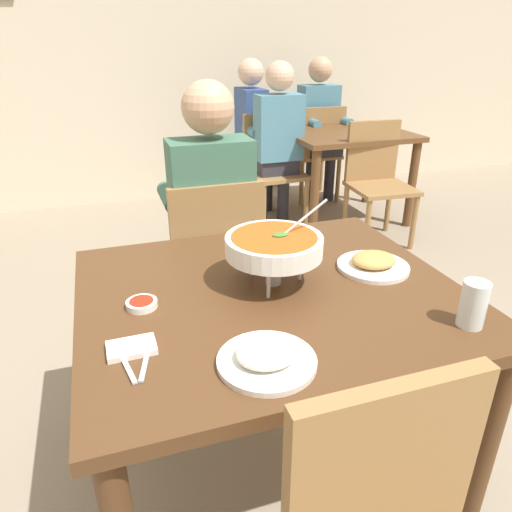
# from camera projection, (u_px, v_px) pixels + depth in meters

# --- Properties ---
(ground_plane) EXTENTS (16.00, 16.00, 0.00)m
(ground_plane) POSITION_uv_depth(u_px,v_px,m) (269.00, 465.00, 1.77)
(ground_plane) COLOR gray
(cafe_rear_partition) EXTENTS (10.00, 0.10, 3.00)m
(cafe_rear_partition) POSITION_uv_depth(u_px,v_px,m) (136.00, 33.00, 4.13)
(cafe_rear_partition) COLOR beige
(cafe_rear_partition) RESTS_ON ground_plane
(dining_table_main) EXTENTS (1.15, 0.99, 0.75)m
(dining_table_main) POSITION_uv_depth(u_px,v_px,m) (271.00, 320.00, 1.50)
(dining_table_main) COLOR #51331C
(dining_table_main) RESTS_ON ground_plane
(chair_diner_main) EXTENTS (0.44, 0.44, 0.90)m
(chair_diner_main) POSITION_uv_depth(u_px,v_px,m) (214.00, 259.00, 2.22)
(chair_diner_main) COLOR olive
(chair_diner_main) RESTS_ON ground_plane
(diner_main) EXTENTS (0.40, 0.45, 1.31)m
(diner_main) POSITION_uv_depth(u_px,v_px,m) (210.00, 209.00, 2.15)
(diner_main) COLOR #2D2D38
(diner_main) RESTS_ON ground_plane
(curry_bowl) EXTENTS (0.33, 0.30, 0.26)m
(curry_bowl) POSITION_uv_depth(u_px,v_px,m) (274.00, 246.00, 1.44)
(curry_bowl) COLOR silver
(curry_bowl) RESTS_ON dining_table_main
(rice_plate) EXTENTS (0.24, 0.24, 0.06)m
(rice_plate) POSITION_uv_depth(u_px,v_px,m) (267.00, 357.00, 1.11)
(rice_plate) COLOR white
(rice_plate) RESTS_ON dining_table_main
(appetizer_plate) EXTENTS (0.24, 0.24, 0.06)m
(appetizer_plate) POSITION_uv_depth(u_px,v_px,m) (373.00, 263.00, 1.58)
(appetizer_plate) COLOR white
(appetizer_plate) RESTS_ON dining_table_main
(sauce_dish) EXTENTS (0.09, 0.09, 0.02)m
(sauce_dish) POSITION_uv_depth(u_px,v_px,m) (142.00, 304.00, 1.35)
(sauce_dish) COLOR white
(sauce_dish) RESTS_ON dining_table_main
(napkin_folded) EXTENTS (0.12, 0.08, 0.02)m
(napkin_folded) POSITION_uv_depth(u_px,v_px,m) (132.00, 348.00, 1.17)
(napkin_folded) COLOR white
(napkin_folded) RESTS_ON dining_table_main
(fork_utensil) EXTENTS (0.04, 0.17, 0.01)m
(fork_utensil) POSITION_uv_depth(u_px,v_px,m) (125.00, 363.00, 1.12)
(fork_utensil) COLOR silver
(fork_utensil) RESTS_ON dining_table_main
(spoon_utensil) EXTENTS (0.05, 0.17, 0.01)m
(spoon_utensil) POSITION_uv_depth(u_px,v_px,m) (146.00, 359.00, 1.13)
(spoon_utensil) COLOR silver
(spoon_utensil) RESTS_ON dining_table_main
(drink_glass) EXTENTS (0.07, 0.07, 0.13)m
(drink_glass) POSITION_uv_depth(u_px,v_px,m) (473.00, 306.00, 1.25)
(drink_glass) COLOR silver
(drink_glass) RESTS_ON dining_table_main
(dining_table_far) EXTENTS (1.00, 0.80, 0.75)m
(dining_table_far) POSITION_uv_depth(u_px,v_px,m) (347.00, 149.00, 3.94)
(dining_table_far) COLOR brown
(dining_table_far) RESTS_ON ground_plane
(chair_bg_left) EXTENTS (0.45, 0.45, 0.90)m
(chair_bg_left) POSITION_uv_depth(u_px,v_px,m) (317.00, 149.00, 4.44)
(chair_bg_left) COLOR olive
(chair_bg_left) RESTS_ON ground_plane
(chair_bg_middle) EXTENTS (0.46, 0.46, 0.90)m
(chair_bg_middle) POSITION_uv_depth(u_px,v_px,m) (272.00, 163.00, 3.92)
(chair_bg_middle) COLOR olive
(chair_bg_middle) RESTS_ON ground_plane
(chair_bg_right) EXTENTS (0.45, 0.45, 0.90)m
(chair_bg_right) POSITION_uv_depth(u_px,v_px,m) (268.00, 152.00, 4.29)
(chair_bg_right) COLOR olive
(chair_bg_right) RESTS_ON ground_plane
(chair_bg_corner) EXTENTS (0.47, 0.47, 0.90)m
(chair_bg_corner) POSITION_uv_depth(u_px,v_px,m) (377.00, 175.00, 3.58)
(chair_bg_corner) COLOR olive
(chair_bg_corner) RESTS_ON ground_plane
(patron_bg_left) EXTENTS (0.40, 0.45, 1.31)m
(patron_bg_left) POSITION_uv_depth(u_px,v_px,m) (319.00, 122.00, 4.40)
(patron_bg_left) COLOR #2D2D38
(patron_bg_left) RESTS_ON ground_plane
(patron_bg_middle) EXTENTS (0.40, 0.45, 1.31)m
(patron_bg_middle) POSITION_uv_depth(u_px,v_px,m) (277.00, 136.00, 3.75)
(patron_bg_middle) COLOR #2D2D38
(patron_bg_middle) RESTS_ON ground_plane
(patron_bg_right) EXTENTS (0.45, 0.40, 1.31)m
(patron_bg_right) POSITION_uv_depth(u_px,v_px,m) (255.00, 127.00, 4.15)
(patron_bg_right) COLOR #2D2D38
(patron_bg_right) RESTS_ON ground_plane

